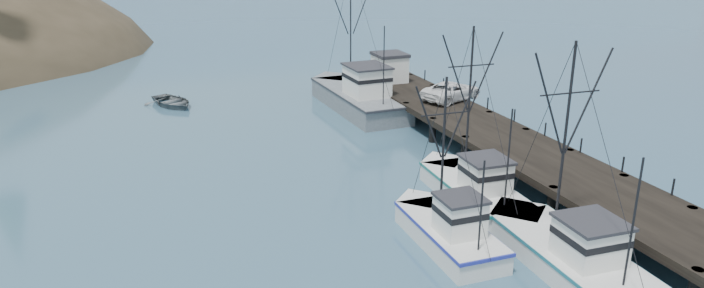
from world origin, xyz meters
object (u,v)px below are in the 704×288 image
at_px(pier, 496,137).
at_px(work_vessel, 357,96).
at_px(trawler_near, 566,252).
at_px(pickup_truck, 452,91).
at_px(pier_shed, 390,67).
at_px(motorboat, 173,106).
at_px(trawler_mid, 447,230).
at_px(trawler_far, 472,187).

relative_size(pier, work_vessel, 2.72).
distance_m(trawler_near, pickup_truck, 25.37).
xyz_separation_m(pier_shed, motorboat, (-20.43, 5.59, -3.42)).
distance_m(trawler_near, trawler_mid, 6.15).
bearing_deg(pier, motorboat, 131.76).
bearing_deg(trawler_near, pier, 69.80).
distance_m(pier, trawler_mid, 14.56).
xyz_separation_m(trawler_near, pier_shed, (4.85, 32.89, 2.60)).
distance_m(pier, pier_shed, 18.09).
relative_size(pier, trawler_far, 3.96).
height_order(pier, motorboat, pier).
bearing_deg(pier_shed, work_vessel, -158.93).
distance_m(trawler_mid, motorboat, 35.99).
bearing_deg(motorboat, pier, -70.80).
bearing_deg(work_vessel, trawler_far, -92.35).
xyz_separation_m(pier, motorboat, (-21.06, 23.59, -1.69)).
bearing_deg(trawler_near, work_vessel, 88.47).
relative_size(trawler_mid, motorboat, 1.65).
height_order(pier_shed, pickup_truck, pier_shed).
distance_m(work_vessel, pier_shed, 4.83).
relative_size(trawler_far, motorboat, 1.95).
height_order(pier, pickup_truck, pickup_truck).
bearing_deg(pier_shed, trawler_far, -101.64).
distance_m(pier_shed, pickup_truck, 8.85).
height_order(trawler_near, pier_shed, trawler_near).
bearing_deg(trawler_far, pier_shed, 78.36).
xyz_separation_m(pier, trawler_far, (-5.56, -5.97, -0.87)).
relative_size(pier, trawler_mid, 4.67).
bearing_deg(trawler_mid, pier_shed, 72.03).
height_order(pier, trawler_mid, trawler_mid).
xyz_separation_m(pier, trawler_near, (-5.48, -14.89, -0.87)).
bearing_deg(pickup_truck, motorboat, 36.69).
bearing_deg(pier_shed, pier, -88.01).
distance_m(pier, trawler_far, 8.20).
bearing_deg(trawler_far, trawler_near, -89.47).
bearing_deg(trawler_mid, trawler_far, 46.95).
distance_m(trawler_near, motorboat, 41.51).
height_order(pier, work_vessel, work_vessel).
relative_size(trawler_mid, pickup_truck, 1.60).
distance_m(trawler_mid, work_vessel, 27.59).
bearing_deg(trawler_near, motorboat, 112.04).
xyz_separation_m(trawler_near, work_vessel, (0.84, 31.34, 0.41)).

